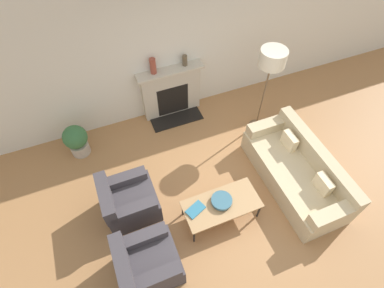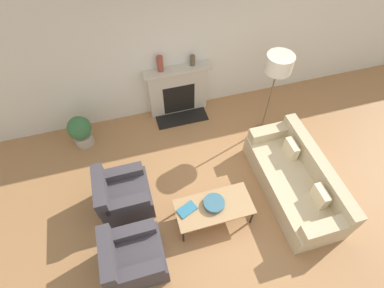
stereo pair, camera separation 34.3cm
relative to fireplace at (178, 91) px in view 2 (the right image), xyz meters
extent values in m
plane|color=#A87547|center=(0.18, -2.49, -0.54)|extent=(18.00, 18.00, 0.00)
cube|color=silver|center=(0.18, 0.14, 0.91)|extent=(18.00, 0.06, 2.90)
cube|color=beige|center=(0.00, 0.01, -0.01)|extent=(1.19, 0.20, 1.06)
cube|color=black|center=(0.00, -0.07, -0.16)|extent=(0.66, 0.04, 0.69)
cube|color=black|center=(0.00, -0.27, -0.53)|extent=(1.07, 0.40, 0.02)
cube|color=beige|center=(0.00, -0.02, 0.54)|extent=(1.31, 0.28, 0.05)
cube|color=#CCB78E|center=(1.37, -2.47, -0.33)|extent=(0.90, 2.11, 0.42)
cube|color=#CCB78E|center=(1.73, -2.47, 0.06)|extent=(0.20, 2.11, 0.35)
cube|color=#CCB78E|center=(1.37, -1.52, -0.02)|extent=(0.83, 0.22, 0.20)
cube|color=#CCB78E|center=(1.37, -3.41, -0.02)|extent=(0.83, 0.22, 0.20)
cube|color=beige|center=(1.51, -1.99, 0.02)|extent=(0.12, 0.32, 0.28)
cube|color=beige|center=(1.51, -2.94, 0.02)|extent=(0.12, 0.32, 0.28)
cube|color=#423D42|center=(-1.39, -2.98, -0.32)|extent=(0.82, 0.76, 0.45)
cube|color=#423D42|center=(-1.72, -2.98, 0.08)|extent=(0.18, 0.76, 0.35)
cube|color=#423D42|center=(-1.39, -3.27, -0.02)|extent=(0.74, 0.18, 0.16)
cube|color=#423D42|center=(-1.39, -2.69, -0.02)|extent=(0.74, 0.18, 0.16)
cube|color=#423D42|center=(-1.39, -1.94, -0.32)|extent=(0.82, 0.76, 0.45)
cube|color=#423D42|center=(-1.72, -1.94, 0.08)|extent=(0.18, 0.76, 0.35)
cube|color=#423D42|center=(-1.39, -2.23, -0.02)|extent=(0.74, 0.18, 0.16)
cube|color=#423D42|center=(-1.39, -1.65, -0.02)|extent=(0.74, 0.18, 0.16)
cube|color=tan|center=(-0.08, -2.59, -0.15)|extent=(1.21, 0.57, 0.03)
cylinder|color=black|center=(-0.65, -2.83, -0.35)|extent=(0.03, 0.03, 0.38)
cylinder|color=black|center=(0.48, -2.83, -0.35)|extent=(0.03, 0.03, 0.38)
cylinder|color=black|center=(-0.65, -2.34, -0.35)|extent=(0.03, 0.03, 0.38)
cylinder|color=black|center=(0.48, -2.34, -0.35)|extent=(0.03, 0.03, 0.38)
cylinder|color=#38667A|center=(-0.07, -2.55, -0.13)|extent=(0.12, 0.12, 0.02)
cylinder|color=#38667A|center=(-0.07, -2.55, -0.09)|extent=(0.33, 0.33, 0.06)
cube|color=teal|center=(-0.50, -2.53, -0.12)|extent=(0.34, 0.27, 0.02)
cylinder|color=brown|center=(1.47, -1.05, -0.53)|extent=(0.29, 0.29, 0.03)
cylinder|color=brown|center=(1.47, -1.05, 0.26)|extent=(0.03, 0.03, 1.54)
cylinder|color=beige|center=(1.47, -1.05, 1.14)|extent=(0.46, 0.46, 0.29)
cylinder|color=brown|center=(-0.31, 0.01, 0.72)|extent=(0.12, 0.12, 0.31)
cylinder|color=brown|center=(0.31, 0.01, 0.67)|extent=(0.09, 0.09, 0.21)
cylinder|color=#B2A899|center=(-2.01, -0.39, -0.42)|extent=(0.35, 0.35, 0.25)
sphere|color=#386B3D|center=(-2.01, -0.39, -0.09)|extent=(0.45, 0.45, 0.45)
camera|label=1|loc=(-1.32, -4.41, 4.14)|focal=28.00mm
camera|label=2|loc=(-0.99, -4.52, 4.14)|focal=28.00mm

